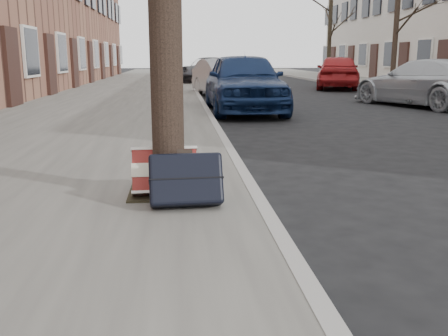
{
  "coord_description": "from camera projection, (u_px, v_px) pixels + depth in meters",
  "views": [
    {
      "loc": [
        -1.96,
        -3.43,
        1.36
      ],
      "look_at": [
        -1.57,
        0.8,
        0.41
      ],
      "focal_mm": 40.0,
      "sensor_mm": 36.0,
      "label": 1
    }
  ],
  "objects": [
    {
      "name": "ground",
      "position": [
        438.0,
        239.0,
        3.81
      ],
      "size": [
        120.0,
        120.0,
        0.0
      ],
      "primitive_type": "plane",
      "color": "black",
      "rests_on": "ground"
    },
    {
      "name": "near_sidewalk",
      "position": [
        129.0,
        94.0,
        18.03
      ],
      "size": [
        5.0,
        70.0,
        0.12
      ],
      "primitive_type": "cube",
      "color": "slate",
      "rests_on": "ground"
    },
    {
      "name": "far_sidewalk",
      "position": [
        433.0,
        92.0,
        19.08
      ],
      "size": [
        4.0,
        70.0,
        0.12
      ],
      "primitive_type": "cube",
      "color": "gray",
      "rests_on": "ground"
    },
    {
      "name": "dirt_patch",
      "position": [
        175.0,
        189.0,
        4.76
      ],
      "size": [
        0.85,
        0.85,
        0.02
      ],
      "primitive_type": "cube",
      "color": "black",
      "rests_on": "near_sidewalk"
    },
    {
      "name": "suitcase_red",
      "position": [
        165.0,
        172.0,
        4.53
      ],
      "size": [
        0.59,
        0.34,
        0.45
      ],
      "primitive_type": "cube",
      "rotation": [
        -0.42,
        0.0,
        0.04
      ],
      "color": "maroon",
      "rests_on": "near_sidewalk"
    },
    {
      "name": "suitcase_navy",
      "position": [
        186.0,
        179.0,
        4.17
      ],
      "size": [
        0.63,
        0.39,
        0.48
      ],
      "primitive_type": "cube",
      "rotation": [
        -0.42,
        0.0,
        0.06
      ],
      "color": "black",
      "rests_on": "near_sidewalk"
    },
    {
      "name": "car_near_front",
      "position": [
        244.0,
        82.0,
        12.4
      ],
      "size": [
        1.8,
        4.41,
        1.5
      ],
      "primitive_type": "imported",
      "rotation": [
        0.0,
        0.0,
        0.01
      ],
      "color": "#11224A",
      "rests_on": "ground"
    },
    {
      "name": "car_near_mid",
      "position": [
        224.0,
        78.0,
        17.23
      ],
      "size": [
        2.18,
        4.11,
        1.29
      ],
      "primitive_type": "imported",
      "rotation": [
        0.0,
        0.0,
        0.22
      ],
      "color": "#A7ABAE",
      "rests_on": "ground"
    },
    {
      "name": "car_near_back",
      "position": [
        210.0,
        71.0,
        25.44
      ],
      "size": [
        3.6,
        5.27,
        1.34
      ],
      "primitive_type": "imported",
      "rotation": [
        0.0,
        0.0,
        -0.31
      ],
      "color": "#38383D",
      "rests_on": "ground"
    },
    {
      "name": "car_far_front",
      "position": [
        426.0,
        83.0,
        13.8
      ],
      "size": [
        3.19,
        4.86,
        1.31
      ],
      "primitive_type": "imported",
      "rotation": [
        0.0,
        0.0,
        3.47
      ],
      "color": "#ABAFB4",
      "rests_on": "ground"
    },
    {
      "name": "car_far_back",
      "position": [
        337.0,
        72.0,
        21.36
      ],
      "size": [
        2.85,
        4.61,
        1.46
      ],
      "primitive_type": "imported",
      "rotation": [
        0.0,
        0.0,
        2.86
      ],
      "color": "maroon",
      "rests_on": "ground"
    },
    {
      "name": "tree_far_b",
      "position": [
        397.0,
        20.0,
        20.73
      ],
      "size": [
        0.22,
        0.22,
        5.49
      ],
      "primitive_type": "cylinder",
      "color": "black",
      "rests_on": "far_sidewalk"
    },
    {
      "name": "tree_far_c",
      "position": [
        329.0,
        39.0,
        29.86
      ],
      "size": [
        0.24,
        0.24,
        4.51
      ],
      "primitive_type": "cylinder",
      "color": "black",
      "rests_on": "far_sidewalk"
    }
  ]
}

